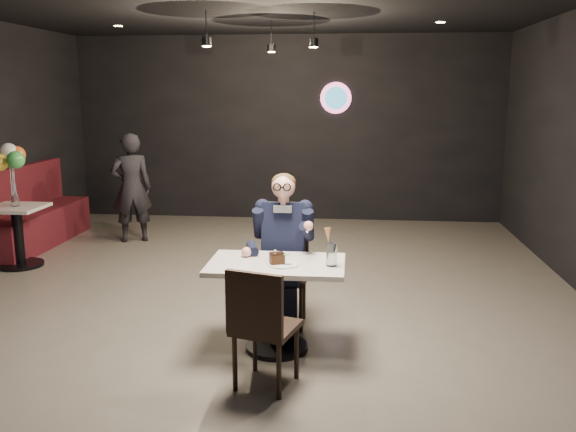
# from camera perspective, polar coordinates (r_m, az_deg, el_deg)

# --- Properties ---
(floor) EXTENTS (9.00, 9.00, 0.00)m
(floor) POSITION_cam_1_polar(r_m,az_deg,el_deg) (6.02, -4.65, -8.94)
(floor) COLOR #6D655A
(floor) RESTS_ON ground
(wall_sign) EXTENTS (0.50, 0.06, 0.50)m
(wall_sign) POSITION_cam_1_polar(r_m,az_deg,el_deg) (10.01, 4.50, 10.96)
(wall_sign) COLOR pink
(wall_sign) RESTS_ON floor
(pendant_lights) EXTENTS (1.40, 1.20, 0.36)m
(pendant_lights) POSITION_cam_1_polar(r_m,az_deg,el_deg) (7.65, -2.18, 17.39)
(pendant_lights) COLOR black
(pendant_lights) RESTS_ON floor
(main_table) EXTENTS (1.10, 0.70, 0.75)m
(main_table) POSITION_cam_1_polar(r_m,az_deg,el_deg) (5.06, -1.07, -8.44)
(main_table) COLOR white
(main_table) RESTS_ON floor
(chair_far) EXTENTS (0.42, 0.46, 0.92)m
(chair_far) POSITION_cam_1_polar(r_m,az_deg,el_deg) (5.55, -0.39, -5.68)
(chair_far) COLOR black
(chair_far) RESTS_ON floor
(chair_near) EXTENTS (0.53, 0.56, 0.92)m
(chair_near) POSITION_cam_1_polar(r_m,az_deg,el_deg) (4.45, -2.06, -10.16)
(chair_near) COLOR black
(chair_near) RESTS_ON floor
(seated_man) EXTENTS (0.60, 0.80, 1.44)m
(seated_man) POSITION_cam_1_polar(r_m,az_deg,el_deg) (5.48, -0.39, -3.08)
(seated_man) COLOR black
(seated_man) RESTS_ON floor
(dessert_plate) EXTENTS (0.25, 0.25, 0.01)m
(dessert_plate) POSITION_cam_1_polar(r_m,az_deg,el_deg) (4.86, -0.44, -4.55)
(dessert_plate) COLOR white
(dessert_plate) RESTS_ON main_table
(cake_slice) EXTENTS (0.13, 0.12, 0.08)m
(cake_slice) POSITION_cam_1_polar(r_m,az_deg,el_deg) (4.85, -1.03, -4.02)
(cake_slice) COLOR black
(cake_slice) RESTS_ON dessert_plate
(mint_leaf) EXTENTS (0.07, 0.04, 0.01)m
(mint_leaf) POSITION_cam_1_polar(r_m,az_deg,el_deg) (4.82, -0.10, -3.63)
(mint_leaf) COLOR #2F8D2E
(mint_leaf) RESTS_ON cake_slice
(sundae_glass) EXTENTS (0.08, 0.08, 0.19)m
(sundae_glass) POSITION_cam_1_polar(r_m,az_deg,el_deg) (4.83, 4.09, -3.61)
(sundae_glass) COLOR silver
(sundae_glass) RESTS_ON main_table
(wafer_cone) EXTENTS (0.08, 0.08, 0.13)m
(wafer_cone) POSITION_cam_1_polar(r_m,az_deg,el_deg) (4.80, 3.80, -1.84)
(wafer_cone) COLOR tan
(wafer_cone) RESTS_ON sundae_glass
(booth_bench) EXTENTS (0.55, 2.21, 1.10)m
(booth_bench) POSITION_cam_1_polar(r_m,az_deg,el_deg) (9.07, -22.57, 0.83)
(booth_bench) COLOR #470F18
(booth_bench) RESTS_ON floor
(side_table) EXTENTS (0.62, 0.62, 0.78)m
(side_table) POSITION_cam_1_polar(r_m,az_deg,el_deg) (8.10, -23.93, -1.66)
(side_table) COLOR white
(side_table) RESTS_ON floor
(balloon_vase) EXTENTS (0.09, 0.09, 0.14)m
(balloon_vase) POSITION_cam_1_polar(r_m,az_deg,el_deg) (8.02, -24.18, 1.35)
(balloon_vase) COLOR silver
(balloon_vase) RESTS_ON side_table
(balloon_bunch) EXTENTS (0.38, 0.38, 0.62)m
(balloon_bunch) POSITION_cam_1_polar(r_m,az_deg,el_deg) (7.97, -24.41, 4.12)
(balloon_bunch) COLOR yellow
(balloon_bunch) RESTS_ON balloon_vase
(passerby) EXTENTS (0.66, 0.56, 1.54)m
(passerby) POSITION_cam_1_polar(r_m,az_deg,el_deg) (8.87, -14.43, 2.57)
(passerby) COLOR black
(passerby) RESTS_ON floor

